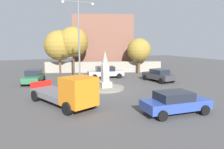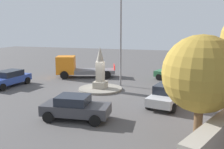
% 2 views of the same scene
% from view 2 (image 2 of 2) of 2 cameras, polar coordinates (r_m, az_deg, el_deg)
% --- Properties ---
extents(ground_plane, '(80.00, 80.00, 0.00)m').
position_cam_2_polar(ground_plane, '(22.34, -2.58, -3.41)').
color(ground_plane, '#4F4C4C').
extents(traffic_island, '(3.73, 3.73, 0.18)m').
position_cam_2_polar(traffic_island, '(22.32, -2.58, -3.19)').
color(traffic_island, gray).
rests_on(traffic_island, ground).
extents(monument, '(1.05, 1.05, 3.53)m').
position_cam_2_polar(monument, '(22.00, -2.62, 0.86)').
color(monument, '#9E9687').
rests_on(monument, traffic_island).
extents(streetlamp, '(3.11, 0.28, 8.57)m').
position_cam_2_polar(streetlamp, '(23.37, 1.95, 9.89)').
color(streetlamp, slate).
rests_on(streetlamp, ground).
extents(car_dark_grey_approaching, '(2.24, 4.08, 1.43)m').
position_cam_2_polar(car_dark_grey_approaching, '(15.36, -8.08, -7.15)').
color(car_dark_grey_approaching, '#38383D').
rests_on(car_dark_grey_approaching, ground).
extents(car_silver_parked_right, '(4.70, 2.60, 1.46)m').
position_cam_2_polar(car_silver_parked_right, '(18.39, 12.27, -4.26)').
color(car_silver_parked_right, '#B7BABF').
rests_on(car_silver_parked_right, ground).
extents(car_blue_parked_left, '(4.48, 2.27, 1.43)m').
position_cam_2_polar(car_blue_parked_left, '(25.36, -21.87, -0.75)').
color(car_blue_parked_left, '#2D479E').
rests_on(car_blue_parked_left, ground).
extents(car_green_passing, '(2.83, 4.52, 1.50)m').
position_cam_2_polar(car_green_passing, '(26.77, 14.14, 0.29)').
color(car_green_passing, '#2D6B42').
rests_on(car_green_passing, ground).
extents(truck_orange_near_island, '(3.92, 6.43, 2.28)m').
position_cam_2_polar(truck_orange_near_island, '(27.95, -7.76, 1.53)').
color(truck_orange_near_island, orange).
rests_on(truck_orange_near_island, ground).
extents(tree_far_corner, '(3.41, 3.41, 5.07)m').
position_cam_2_polar(tree_far_corner, '(11.81, 19.07, 0.05)').
color(tree_far_corner, brown).
rests_on(tree_far_corner, ground).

